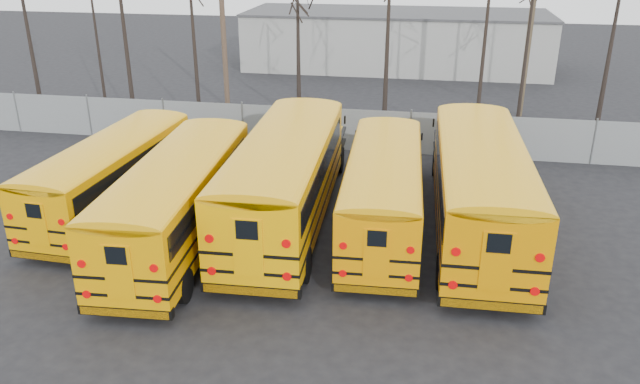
% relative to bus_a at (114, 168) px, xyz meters
% --- Properties ---
extents(ground, '(120.00, 120.00, 0.00)m').
position_rel_bus_a_xyz_m(ground, '(6.29, -3.66, -1.66)').
color(ground, black).
rests_on(ground, ground).
extents(fence, '(40.00, 0.04, 2.00)m').
position_rel_bus_a_xyz_m(fence, '(6.29, 8.34, -0.66)').
color(fence, gray).
rests_on(fence, ground).
extents(distant_building, '(22.00, 8.00, 4.00)m').
position_rel_bus_a_xyz_m(distant_building, '(8.29, 28.34, 0.34)').
color(distant_building, '#999A95').
rests_on(distant_building, ground).
extents(bus_a, '(2.81, 10.21, 2.83)m').
position_rel_bus_a_xyz_m(bus_a, '(0.00, 0.00, 0.00)').
color(bus_a, black).
rests_on(bus_a, ground).
extents(bus_b, '(3.18, 11.15, 3.08)m').
position_rel_bus_a_xyz_m(bus_b, '(3.35, -2.02, 0.15)').
color(bus_b, black).
rests_on(bus_b, ground).
extents(bus_c, '(3.22, 12.24, 3.40)m').
position_rel_bus_a_xyz_m(bus_c, '(6.38, 0.02, 0.33)').
color(bus_c, black).
rests_on(bus_c, ground).
extents(bus_d, '(2.84, 10.58, 2.94)m').
position_rel_bus_a_xyz_m(bus_d, '(9.74, 0.02, 0.06)').
color(bus_d, black).
rests_on(bus_d, ground).
extents(bus_e, '(3.06, 12.14, 3.38)m').
position_rel_bus_a_xyz_m(bus_e, '(12.89, 0.40, 0.32)').
color(bus_e, black).
rests_on(bus_e, ground).
extents(utility_pole_left, '(1.62, 0.60, 9.31)m').
position_rel_bus_a_xyz_m(utility_pole_left, '(-0.59, 14.75, 3.12)').
color(utility_pole_left, brown).
rests_on(utility_pole_left, ground).
extents(utility_pole_right, '(1.69, 0.64, 9.72)m').
position_rel_bus_a_xyz_m(utility_pole_right, '(16.09, 15.92, 3.33)').
color(utility_pole_right, brown).
rests_on(utility_pole_right, ground).
extents(tree_0, '(0.26, 0.26, 12.29)m').
position_rel_bus_a_xyz_m(tree_0, '(-10.73, 11.87, 4.49)').
color(tree_0, black).
rests_on(tree_0, ground).
extents(tree_1, '(0.26, 0.26, 11.86)m').
position_rel_bus_a_xyz_m(tree_1, '(-7.37, 13.02, 4.27)').
color(tree_1, black).
rests_on(tree_1, ground).
extents(tree_2, '(0.26, 0.26, 12.90)m').
position_rel_bus_a_xyz_m(tree_2, '(-4.21, 10.16, 4.79)').
color(tree_2, black).
rests_on(tree_2, ground).
extents(tree_3, '(0.26, 0.26, 10.60)m').
position_rel_bus_a_xyz_m(tree_3, '(-0.71, 10.51, 3.64)').
color(tree_3, black).
rests_on(tree_3, ground).
extents(tree_4, '(0.26, 0.26, 9.27)m').
position_rel_bus_a_xyz_m(tree_4, '(4.12, 12.78, 2.98)').
color(tree_4, black).
rests_on(tree_4, ground).
extents(tree_5, '(0.26, 0.26, 10.45)m').
position_rel_bus_a_xyz_m(tree_5, '(8.94, 10.27, 3.57)').
color(tree_5, black).
rests_on(tree_5, ground).
extents(tree_6, '(0.26, 0.26, 12.85)m').
position_rel_bus_a_xyz_m(tree_6, '(13.35, 10.02, 4.77)').
color(tree_6, black).
rests_on(tree_6, ground).
extents(tree_7, '(0.26, 0.26, 10.01)m').
position_rel_bus_a_xyz_m(tree_7, '(15.76, 13.95, 3.35)').
color(tree_7, black).
rests_on(tree_7, ground).
extents(tree_8, '(0.26, 0.26, 10.16)m').
position_rel_bus_a_xyz_m(tree_8, '(19.75, 13.89, 3.42)').
color(tree_8, black).
rests_on(tree_8, ground).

